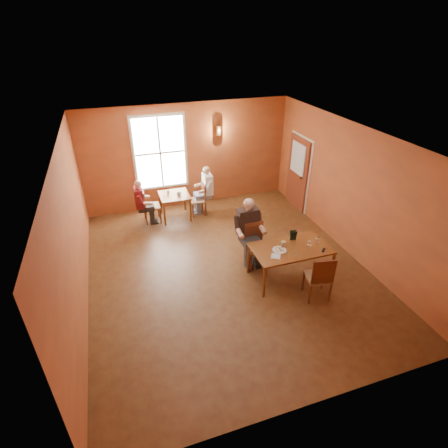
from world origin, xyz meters
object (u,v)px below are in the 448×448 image
object	(u,v)px
main_table	(289,262)
diner_main	(258,237)
chair_diner_maroon	(152,205)
diner_maroon	(150,201)
chair_diner_white	(197,199)
chair_empty	(318,276)
diner_white	(198,193)
second_table	(175,206)
chair_diner_main	(256,246)

from	to	relation	value
main_table	diner_main	size ratio (longest dim) A/B	1.09
chair_diner_maroon	diner_maroon	xyz separation A→B (m)	(-0.03, 0.00, 0.14)
main_table	chair_diner_white	xyz separation A→B (m)	(-1.15, 3.44, 0.08)
chair_empty	chair_diner_maroon	distance (m)	4.96
main_table	chair_diner_white	world-z (taller)	chair_diner_white
diner_main	chair_empty	bearing A→B (deg)	118.72
diner_main	diner_white	distance (m)	2.89
main_table	diner_main	world-z (taller)	diner_main
main_table	diner_maroon	distance (m)	4.25
chair_diner_white	chair_empty	bearing A→B (deg)	-161.63
main_table	chair_diner_maroon	bearing A→B (deg)	125.40
chair_empty	diner_white	xyz separation A→B (m)	(-1.35, 4.17, 0.16)
chair_empty	second_table	bearing A→B (deg)	127.61
main_table	chair_diner_white	size ratio (longest dim) A/B	1.77
chair_diner_main	diner_main	xyz separation A→B (m)	(0.00, -0.03, 0.25)
second_table	diner_maroon	size ratio (longest dim) A/B	0.64
main_table	chair_diner_maroon	size ratio (longest dim) A/B	1.70
chair_diner_main	diner_maroon	distance (m)	3.42
diner_white	diner_maroon	bearing A→B (deg)	90.00
chair_diner_main	diner_white	bearing A→B (deg)	-77.55
main_table	diner_white	world-z (taller)	diner_white
diner_main	second_table	distance (m)	3.13
diner_white	chair_diner_white	bearing A→B (deg)	90.00
second_table	diner_white	world-z (taller)	diner_white
chair_empty	chair_diner_maroon	bearing A→B (deg)	134.38
second_table	diner_maroon	distance (m)	0.73
diner_main	second_table	size ratio (longest dim) A/B	1.87
chair_diner_maroon	main_table	bearing A→B (deg)	35.40
chair_diner_main	diner_maroon	bearing A→B (deg)	-54.71
chair_diner_main	chair_diner_white	distance (m)	2.87
diner_main	chair_diner_maroon	xyz separation A→B (m)	(-1.95, 2.82, -0.27)
chair_diner_white	chair_diner_maroon	size ratio (longest dim) A/B	0.96
diner_main	chair_diner_maroon	distance (m)	3.44
main_table	diner_maroon	xyz separation A→B (m)	(-2.48, 3.44, 0.24)
diner_main	diner_white	xyz separation A→B (m)	(-0.62, 2.82, -0.09)
chair_diner_maroon	diner_maroon	bearing A→B (deg)	-90.00
chair_diner_main	diner_main	world-z (taller)	diner_main
chair_diner_maroon	diner_maroon	world-z (taller)	diner_maroon
main_table	diner_maroon	world-z (taller)	diner_maroon
chair_diner_main	diner_main	size ratio (longest dim) A/B	0.67
diner_maroon	chair_diner_white	bearing A→B (deg)	90.00
diner_main	chair_empty	xyz separation A→B (m)	(0.74, -1.35, -0.25)
chair_empty	diner_maroon	bearing A→B (deg)	134.67
diner_main	diner_white	bearing A→B (deg)	-77.68
second_table	diner_main	bearing A→B (deg)	-65.32
chair_diner_white	chair_diner_maroon	xyz separation A→B (m)	(-1.30, 0.00, 0.02)
diner_maroon	chair_diner_maroon	bearing A→B (deg)	90.00
chair_empty	diner_white	distance (m)	4.39
chair_empty	diner_main	bearing A→B (deg)	130.32
chair_diner_white	chair_diner_main	bearing A→B (deg)	-166.96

